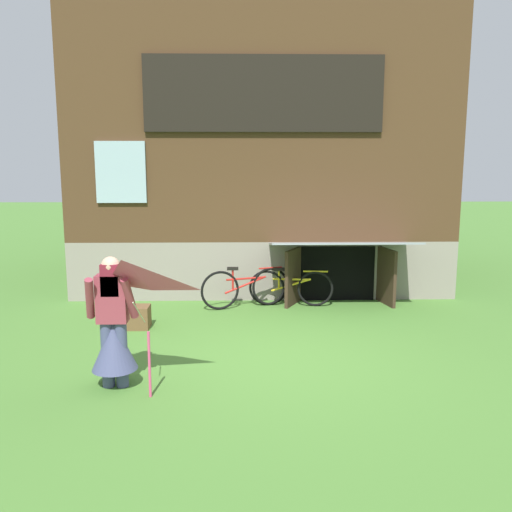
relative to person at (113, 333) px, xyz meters
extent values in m
plane|color=#4C7F33|center=(1.85, 0.97, -0.64)|extent=(60.00, 60.00, 0.00)
cube|color=gray|center=(1.85, 6.66, -0.09)|extent=(7.32, 5.37, 1.11)
cube|color=#4C331E|center=(1.85, 6.66, 2.62)|extent=(7.32, 5.37, 4.30)
cube|color=black|center=(1.85, 3.93, 3.13)|extent=(4.24, 0.08, 1.33)
cube|color=#9EB7C6|center=(1.85, 3.95, 3.13)|extent=(4.08, 0.04, 1.21)
cube|color=#9EB7C6|center=(-0.72, 3.94, 1.76)|extent=(0.90, 0.06, 1.10)
cube|color=black|center=(3.24, 3.96, -0.13)|extent=(1.40, 0.03, 1.03)
cube|color=#3D2B1E|center=(2.39, 3.67, -0.13)|extent=(0.36, 0.66, 1.03)
cube|color=#3D2B1E|center=(4.09, 3.67, -0.13)|extent=(0.21, 0.70, 1.03)
cube|color=gray|center=(3.24, 3.42, 0.52)|extent=(2.56, 1.09, 0.18)
cylinder|color=#474C75|center=(-0.08, 0.00, -0.25)|extent=(0.14, 0.14, 0.77)
cylinder|color=#474C75|center=(0.08, 0.00, -0.25)|extent=(0.14, 0.14, 0.77)
cone|color=#474C75|center=(0.00, 0.00, -0.14)|extent=(0.52, 0.52, 0.58)
cube|color=#993847|center=(0.00, 0.00, 0.40)|extent=(0.34, 0.20, 0.55)
cylinder|color=#993847|center=(-0.22, -0.10, 0.43)|extent=(0.16, 0.31, 0.51)
cylinder|color=#993847|center=(0.22, -0.10, 0.43)|extent=(0.16, 0.31, 0.51)
cube|color=maroon|center=(0.00, -0.06, 0.63)|extent=(0.20, 0.08, 0.36)
sphere|color=#D8AD8E|center=(0.00, 0.00, 0.78)|extent=(0.21, 0.21, 0.21)
pyramid|color=#E54C7F|center=(0.25, -0.55, 0.56)|extent=(1.02, 0.92, 0.47)
cylinder|color=beige|center=(0.35, -0.25, 0.31)|extent=(0.01, 0.61, 0.40)
cylinder|color=#E54C7F|center=(0.45, -0.30, -0.27)|extent=(0.03, 0.03, 0.75)
torus|color=black|center=(2.78, 3.52, -0.32)|extent=(0.65, 0.11, 0.65)
torus|color=black|center=(1.91, 3.61, -0.32)|extent=(0.65, 0.11, 0.65)
cylinder|color=gold|center=(2.34, 3.57, -0.15)|extent=(0.66, 0.10, 0.04)
cylinder|color=gold|center=(2.34, 3.57, -0.26)|extent=(0.72, 0.11, 0.26)
cylinder|color=gold|center=(2.12, 3.59, -0.15)|extent=(0.04, 0.04, 0.36)
cube|color=black|center=(2.12, 3.59, 0.03)|extent=(0.20, 0.08, 0.05)
cylinder|color=gold|center=(2.78, 3.52, 0.00)|extent=(0.44, 0.07, 0.03)
torus|color=black|center=(1.97, 3.62, -0.29)|extent=(0.68, 0.26, 0.70)
torus|color=black|center=(1.07, 3.32, -0.29)|extent=(0.68, 0.26, 0.70)
cylinder|color=red|center=(1.52, 3.47, -0.11)|extent=(0.69, 0.26, 0.04)
cylinder|color=red|center=(1.52, 3.47, -0.23)|extent=(0.75, 0.28, 0.28)
cylinder|color=red|center=(1.29, 3.39, -0.11)|extent=(0.04, 0.04, 0.39)
cube|color=black|center=(1.29, 3.39, 0.09)|extent=(0.20, 0.08, 0.05)
cylinder|color=red|center=(1.97, 3.62, 0.05)|extent=(0.43, 0.16, 0.03)
cube|color=brown|center=(-0.20, 2.27, -0.46)|extent=(0.41, 0.35, 0.35)
camera|label=1|loc=(1.49, -5.96, 1.90)|focal=37.99mm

